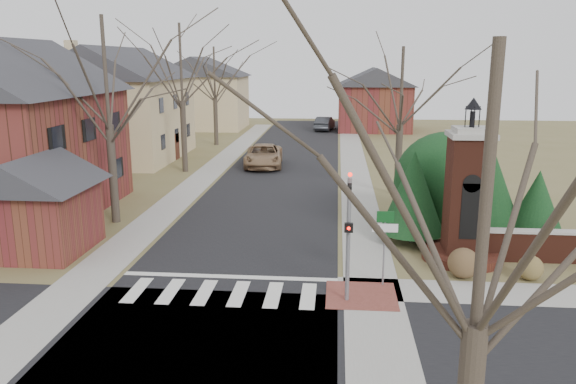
# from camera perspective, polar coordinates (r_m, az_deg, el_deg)

# --- Properties ---
(ground) EXTENTS (120.00, 120.00, 0.00)m
(ground) POSITION_cam_1_polar(r_m,az_deg,el_deg) (19.10, -7.25, -11.13)
(ground) COLOR brown
(ground) RESTS_ON ground
(main_street) EXTENTS (8.00, 70.00, 0.01)m
(main_street) POSITION_cam_1_polar(r_m,az_deg,el_deg) (39.94, -0.64, 1.95)
(main_street) COLOR black
(main_street) RESTS_ON ground
(cross_street) EXTENTS (120.00, 8.00, 0.01)m
(cross_street) POSITION_cam_1_polar(r_m,az_deg,el_deg) (16.49, -9.51, -15.37)
(cross_street) COLOR black
(cross_street) RESTS_ON ground
(crosswalk_zone) EXTENTS (8.00, 2.20, 0.02)m
(crosswalk_zone) POSITION_cam_1_polar(r_m,az_deg,el_deg) (19.81, -6.76, -10.16)
(crosswalk_zone) COLOR silver
(crosswalk_zone) RESTS_ON ground
(stop_bar) EXTENTS (8.00, 0.35, 0.02)m
(stop_bar) POSITION_cam_1_polar(r_m,az_deg,el_deg) (21.17, -5.94, -8.56)
(stop_bar) COLOR silver
(stop_bar) RESTS_ON ground
(sidewalk_right_main) EXTENTS (2.00, 60.00, 0.02)m
(sidewalk_right_main) POSITION_cam_1_polar(r_m,az_deg,el_deg) (39.78, 6.83, 1.82)
(sidewalk_right_main) COLOR gray
(sidewalk_right_main) RESTS_ON ground
(sidewalk_left) EXTENTS (2.00, 60.00, 0.02)m
(sidewalk_left) POSITION_cam_1_polar(r_m,az_deg,el_deg) (40.78, -7.94, 2.07)
(sidewalk_left) COLOR gray
(sidewalk_left) RESTS_ON ground
(curb_apron) EXTENTS (2.40, 2.40, 0.02)m
(curb_apron) POSITION_cam_1_polar(r_m,az_deg,el_deg) (19.64, 7.45, -10.39)
(curb_apron) COLOR brown
(curb_apron) RESTS_ON ground
(traffic_signal_pole) EXTENTS (0.28, 0.41, 4.50)m
(traffic_signal_pole) POSITION_cam_1_polar(r_m,az_deg,el_deg) (18.33, 6.17, -3.52)
(traffic_signal_pole) COLOR slate
(traffic_signal_pole) RESTS_ON ground
(sign_post) EXTENTS (0.90, 0.07, 2.75)m
(sign_post) POSITION_cam_1_polar(r_m,az_deg,el_deg) (19.94, 9.78, -4.16)
(sign_post) COLOR slate
(sign_post) RESTS_ON ground
(brick_gate_monument) EXTENTS (3.20, 3.20, 6.47)m
(brick_gate_monument) POSITION_cam_1_polar(r_m,az_deg,el_deg) (23.27, 17.60, -1.52)
(brick_gate_monument) COLOR #4C2116
(brick_gate_monument) RESTS_ON ground
(house_brick_left) EXTENTS (9.80, 11.80, 9.42)m
(house_brick_left) POSITION_cam_1_polar(r_m,az_deg,el_deg) (31.97, -27.04, 6.11)
(house_brick_left) COLOR brown
(house_brick_left) RESTS_ON ground
(house_stucco_left) EXTENTS (9.80, 12.80, 9.28)m
(house_stucco_left) POSITION_cam_1_polar(r_m,az_deg,el_deg) (47.39, -16.71, 8.79)
(house_stucco_left) COLOR #C2B681
(house_stucco_left) RESTS_ON ground
(garage_left) EXTENTS (4.80, 4.80, 4.29)m
(garage_left) POSITION_cam_1_polar(r_m,az_deg,el_deg) (25.40, -24.31, -0.70)
(garage_left) COLOR brown
(garage_left) RESTS_ON ground
(house_distant_left) EXTENTS (10.80, 8.80, 8.53)m
(house_distant_left) POSITION_cam_1_polar(r_m,az_deg,el_deg) (66.98, -8.85, 10.06)
(house_distant_left) COLOR #C2B681
(house_distant_left) RESTS_ON ground
(house_distant_right) EXTENTS (8.80, 8.80, 7.30)m
(house_distant_right) POSITION_cam_1_polar(r_m,az_deg,el_deg) (65.23, 8.74, 9.45)
(house_distant_right) COLOR brown
(house_distant_right) RESTS_ON ground
(evergreen_near) EXTENTS (2.80, 2.80, 4.10)m
(evergreen_near) POSITION_cam_1_polar(r_m,az_deg,el_deg) (24.84, 12.60, 0.02)
(evergreen_near) COLOR #473D33
(evergreen_near) RESTS_ON ground
(evergreen_mid) EXTENTS (3.40, 3.40, 4.70)m
(evergreen_mid) POSITION_cam_1_polar(r_m,az_deg,el_deg) (26.56, 19.37, 1.10)
(evergreen_mid) COLOR #473D33
(evergreen_mid) RESTS_ON ground
(evergreen_far) EXTENTS (2.40, 2.40, 3.30)m
(evergreen_far) POSITION_cam_1_polar(r_m,az_deg,el_deg) (26.35, 23.99, -0.96)
(evergreen_far) COLOR #473D33
(evergreen_far) RESTS_ON ground
(evergreen_mass) EXTENTS (4.80, 4.80, 4.80)m
(evergreen_mass) POSITION_cam_1_polar(r_m,az_deg,el_deg) (27.52, 15.67, 1.35)
(evergreen_mass) COLOR #103218
(evergreen_mass) RESTS_ON ground
(bare_tree_0) EXTENTS (8.05, 8.05, 11.15)m
(bare_tree_0) POSITION_cam_1_polar(r_m,az_deg,el_deg) (28.15, -18.12, 12.32)
(bare_tree_0) COLOR #473D33
(bare_tree_0) RESTS_ON ground
(bare_tree_1) EXTENTS (8.40, 8.40, 11.64)m
(bare_tree_1) POSITION_cam_1_polar(r_m,az_deg,el_deg) (40.46, -10.87, 13.31)
(bare_tree_1) COLOR #473D33
(bare_tree_1) RESTS_ON ground
(bare_tree_2) EXTENTS (7.35, 7.35, 10.19)m
(bare_tree_2) POSITION_cam_1_polar(r_m,az_deg,el_deg) (53.21, -7.50, 12.29)
(bare_tree_2) COLOR #473D33
(bare_tree_2) RESTS_ON ground
(bare_tree_3) EXTENTS (7.00, 7.00, 9.70)m
(bare_tree_3) POSITION_cam_1_polar(r_m,az_deg,el_deg) (33.19, 11.51, 11.01)
(bare_tree_3) COLOR #473D33
(bare_tree_3) RESTS_ON ground
(bare_tree_4) EXTENTS (6.65, 6.65, 9.21)m
(bare_tree_4) POSITION_cam_1_polar(r_m,az_deg,el_deg) (8.39, 19.70, 2.13)
(bare_tree_4) COLOR #473D33
(bare_tree_4) RESTS_ON ground
(pickup_truck) EXTENTS (3.19, 6.10, 1.64)m
(pickup_truck) POSITION_cam_1_polar(r_m,az_deg,el_deg) (42.33, -2.49, 3.71)
(pickup_truck) COLOR #957451
(pickup_truck) RESTS_ON ground
(distant_car) EXTENTS (2.34, 4.93, 1.56)m
(distant_car) POSITION_cam_1_polar(r_m,az_deg,el_deg) (64.43, 3.74, 6.96)
(distant_car) COLOR #373A40
(distant_car) RESTS_ON ground
(dry_shrub_left) EXTENTS (1.14, 1.14, 1.14)m
(dry_shrub_left) POSITION_cam_1_polar(r_m,az_deg,el_deg) (21.79, 17.39, -6.90)
(dry_shrub_left) COLOR brown
(dry_shrub_left) RESTS_ON ground
(dry_shrub_right) EXTENTS (0.92, 0.92, 0.92)m
(dry_shrub_right) POSITION_cam_1_polar(r_m,az_deg,el_deg) (22.47, 23.40, -7.09)
(dry_shrub_right) COLOR brown
(dry_shrub_right) RESTS_ON ground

